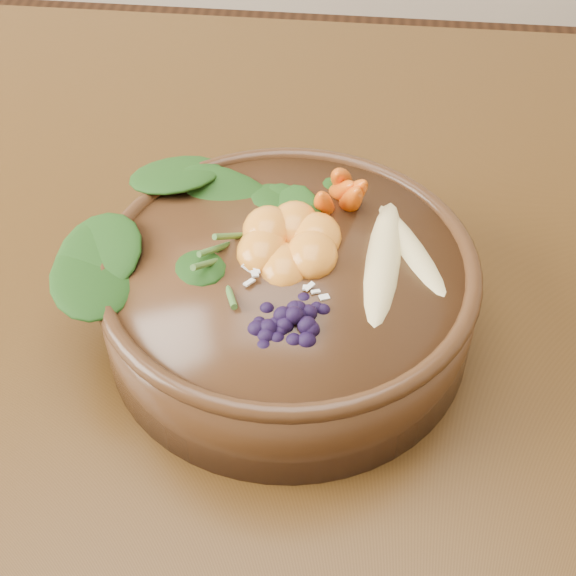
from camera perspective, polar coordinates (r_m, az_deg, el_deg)
name	(u,v)px	position (r m, az deg, el deg)	size (l,w,h in m)	color
dining_table	(87,345)	(0.74, -14.08, -3.95)	(1.60, 0.90, 0.75)	#331C0C
stoneware_bowl	(288,298)	(0.58, 0.00, -0.70)	(0.26, 0.26, 0.07)	#472B16
kale_heap	(227,191)	(0.58, -4.35, 6.88)	(0.17, 0.16, 0.04)	#1A4210
carrot_cluster	(349,155)	(0.59, 4.34, 9.39)	(0.05, 0.05, 0.07)	#D95D10
banana_halves	(399,241)	(0.55, 7.89, 3.35)	(0.08, 0.15, 0.03)	#E0CC84
mandarin_cluster	(289,230)	(0.56, 0.10, 4.15)	(0.08, 0.08, 0.03)	orange
blueberry_pile	(297,300)	(0.50, 0.63, -0.86)	(0.12, 0.09, 0.04)	black
coconut_flakes	(292,276)	(0.54, 0.29, 0.84)	(0.08, 0.06, 0.01)	white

